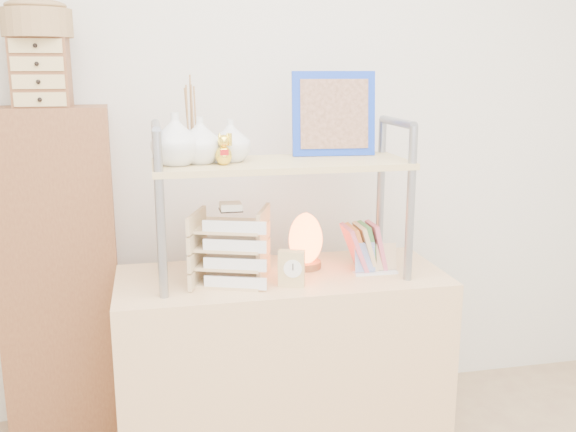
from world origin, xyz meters
name	(u,v)px	position (x,y,z in m)	size (l,w,h in m)	color
desk	(282,368)	(0.00, 1.20, 0.38)	(1.20, 0.50, 0.75)	tan
cabinet	(60,278)	(-0.83, 1.57, 0.68)	(0.45, 0.24, 1.35)	brown
hutch	(252,157)	(-0.10, 1.21, 1.19)	(0.90, 0.34, 0.73)	gray
letter_tray	(231,251)	(-0.19, 1.16, 0.87)	(0.30, 0.29, 0.29)	tan
salt_lamp	(305,240)	(0.10, 1.26, 0.86)	(0.14, 0.13, 0.21)	brown
desk_clock	(291,268)	(0.01, 1.07, 0.81)	(0.10, 0.07, 0.13)	tan
postcard_stand	(375,264)	(0.34, 1.14, 0.78)	(0.17, 0.05, 0.12)	white
drawer_chest	(41,73)	(-0.83, 1.55, 1.48)	(0.20, 0.16, 0.25)	brown
woven_basket	(37,23)	(-0.83, 1.55, 1.65)	(0.25, 0.25, 0.10)	olive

